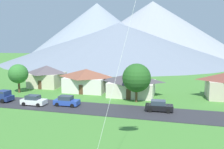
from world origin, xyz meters
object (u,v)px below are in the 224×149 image
object	(u,v)px
house_rightmost	(86,80)
parked_car_blue_mid_west	(67,101)
parked_car_white_west_end	(34,100)
parked_car_black_east_end	(159,106)
tree_near_left	(18,74)
tree_center	(137,78)
house_right_center	(47,76)
house_left_center	(132,84)

from	to	relation	value
house_rightmost	parked_car_blue_mid_west	distance (m)	12.02
parked_car_white_west_end	parked_car_blue_mid_west	distance (m)	5.67
parked_car_black_east_end	tree_near_left	bearing A→B (deg)	168.17
house_rightmost	tree_center	distance (m)	13.60
house_right_center	tree_center	world-z (taller)	tree_center
tree_near_left	house_rightmost	bearing A→B (deg)	19.68
tree_center	parked_car_blue_mid_west	xyz separation A→B (m)	(-10.93, -5.63, -3.52)
house_left_center	tree_near_left	bearing A→B (deg)	-171.02
tree_center	tree_near_left	bearing A→B (deg)	176.85
house_right_center	house_rightmost	bearing A→B (deg)	-12.93
house_right_center	house_rightmost	size ratio (longest dim) A/B	0.83
tree_near_left	house_left_center	bearing A→B (deg)	8.98
tree_center	parked_car_white_west_end	bearing A→B (deg)	-157.74
house_left_center	parked_car_black_east_end	distance (m)	11.69
tree_center	parked_car_black_east_end	distance (m)	7.33
house_rightmost	parked_car_white_west_end	xyz separation A→B (m)	(-4.54, -12.98, -1.69)
tree_near_left	parked_car_blue_mid_west	distance (m)	16.44
house_right_center	house_rightmost	distance (m)	11.40
tree_near_left	house_right_center	bearing A→B (deg)	72.11
house_left_center	house_rightmost	size ratio (longest dim) A/B	1.01
tree_center	parked_car_black_east_end	size ratio (longest dim) A/B	1.62
tree_near_left	parked_car_blue_mid_west	size ratio (longest dim) A/B	1.44
house_left_center	tree_near_left	world-z (taller)	tree_near_left
tree_center	parked_car_white_west_end	distance (m)	18.17
house_left_center	house_rightmost	world-z (taller)	house_rightmost
parked_car_white_west_end	house_left_center	bearing A→B (deg)	38.80
house_right_center	house_left_center	bearing A→B (deg)	-9.61
house_left_center	parked_car_white_west_end	distance (m)	19.06
house_left_center	parked_car_black_east_end	world-z (taller)	house_left_center
parked_car_blue_mid_west	parked_car_black_east_end	distance (m)	15.20
tree_center	parked_car_white_west_end	xyz separation A→B (m)	(-16.49, -6.75, -3.52)
house_right_center	house_rightmost	xyz separation A→B (m)	(11.11, -2.55, -0.13)
house_left_center	parked_car_black_east_end	xyz separation A→B (m)	(5.93, -9.98, -1.43)
house_right_center	parked_car_black_east_end	bearing A→B (deg)	-26.47
house_rightmost	parked_car_black_east_end	bearing A→B (deg)	-34.29
house_right_center	tree_near_left	distance (m)	7.87
house_rightmost	parked_car_black_east_end	xyz separation A→B (m)	(16.20, -11.05, -1.69)
house_left_center	parked_car_blue_mid_west	distance (m)	14.28
tree_center	parked_car_white_west_end	world-z (taller)	tree_center
house_rightmost	parked_car_white_west_end	size ratio (longest dim) A/B	2.24
house_right_center	parked_car_white_west_end	xyz separation A→B (m)	(6.57, -15.53, -1.81)
house_right_center	tree_near_left	world-z (taller)	tree_near_left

